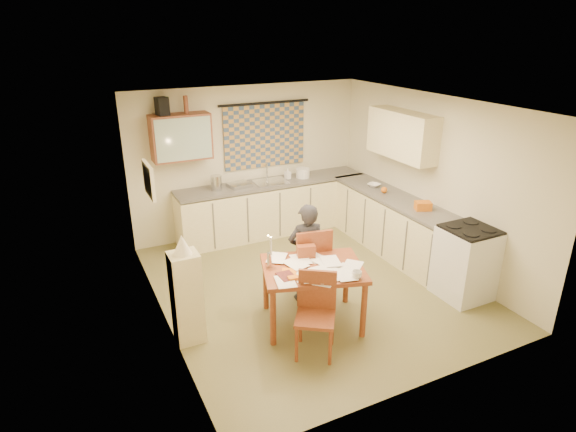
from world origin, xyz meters
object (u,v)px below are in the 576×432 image
chair_far (309,276)px  shelf_stand (187,298)px  stove (466,263)px  dining_table (312,294)px  counter_back (273,208)px  person (306,253)px  counter_right (399,228)px

chair_far → shelf_stand: (-1.68, -0.22, 0.23)m
stove → dining_table: (-2.10, 0.34, -0.11)m
dining_table → chair_far: chair_far is taller
counter_back → dining_table: size_ratio=2.39×
shelf_stand → dining_table: bearing=-12.0°
counter_back → person: bearing=-103.3°
shelf_stand → chair_far: bearing=7.4°
counter_back → counter_right: (1.39, -1.69, -0.00)m
shelf_stand → counter_back: bearing=48.3°
chair_far → shelf_stand: shelf_stand is taller
counter_back → chair_far: bearing=-102.1°
counter_back → stove: 3.36m
chair_far → counter_right: bearing=-155.0°
stove → person: size_ratio=0.74×
dining_table → person: person is taller
stove → dining_table: stove is taller
counter_right → shelf_stand: (-3.54, -0.72, 0.10)m
dining_table → stove: bearing=8.3°
stove → dining_table: 2.13m
person → counter_back: bearing=-92.7°
counter_right → shelf_stand: shelf_stand is taller
dining_table → shelf_stand: size_ratio=1.26×
dining_table → counter_back: bearing=93.0°
counter_right → chair_far: 1.94m
chair_far → dining_table: bearing=75.5°
counter_right → person: bearing=-165.1°
counter_back → chair_far: size_ratio=3.21×
chair_far → counter_back: bearing=-92.2°
dining_table → shelf_stand: (-1.44, 0.31, 0.17)m
counter_right → chair_far: chair_far is taller
counter_right → stove: 1.37m
counter_right → counter_back: bearing=129.5°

